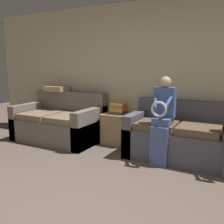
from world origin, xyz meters
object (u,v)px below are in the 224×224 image
object	(u,v)px
child_left_seated	(162,117)
side_shelf	(118,128)
book_stack	(118,109)
couch_main	(200,140)
throw_pillow	(58,88)
couch_side	(60,123)

from	to	relation	value
child_left_seated	side_shelf	distance (m)	1.21
child_left_seated	side_shelf	world-z (taller)	child_left_seated
book_stack	couch_main	bearing A→B (deg)	-7.65
child_left_seated	throw_pillow	xyz separation A→B (m)	(-2.42, 0.63, 0.27)
book_stack	couch_side	bearing A→B (deg)	-165.76
child_left_seated	book_stack	distance (m)	1.14
side_shelf	book_stack	world-z (taller)	book_stack
throw_pillow	side_shelf	bearing A→B (deg)	-2.56
couch_side	book_stack	xyz separation A→B (m)	(1.13, 0.29, 0.34)
couch_side	child_left_seated	xyz separation A→B (m)	(2.12, -0.27, 0.38)
couch_side	book_stack	world-z (taller)	couch_side
child_left_seated	throw_pillow	distance (m)	2.51
book_stack	throw_pillow	bearing A→B (deg)	177.38
couch_side	side_shelf	distance (m)	1.16
child_left_seated	couch_main	bearing A→B (deg)	36.31
throw_pillow	book_stack	bearing A→B (deg)	-2.62
child_left_seated	throw_pillow	world-z (taller)	child_left_seated
couch_main	child_left_seated	xyz separation A→B (m)	(-0.49, -0.36, 0.37)
couch_main	side_shelf	xyz separation A→B (m)	(-1.49, 0.20, -0.04)
couch_main	couch_side	size ratio (longest dim) A/B	1.35
couch_main	couch_side	distance (m)	2.61
side_shelf	throw_pillow	world-z (taller)	throw_pillow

